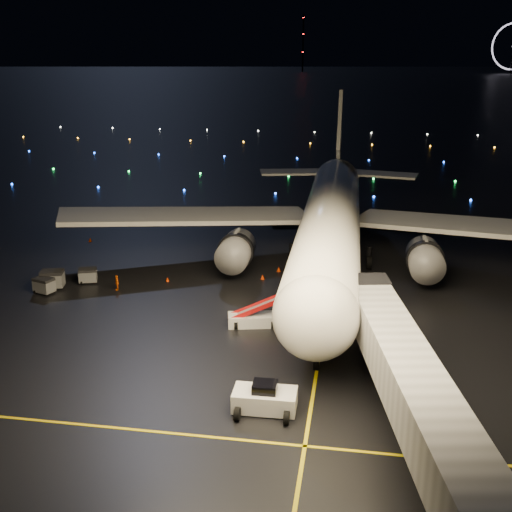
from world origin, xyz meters
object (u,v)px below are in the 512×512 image
object	(u,v)px
baggage_cart_1	(88,276)
pushback_tug	(265,396)
belt_loader	(254,308)
crew_c	(117,283)
airliner	(333,185)
baggage_cart_2	(44,286)
baggage_cart_0	(53,279)

from	to	relation	value
baggage_cart_1	pushback_tug	bearing A→B (deg)	-63.64
belt_loader	crew_c	size ratio (longest dim) A/B	4.20
airliner	belt_loader	bearing A→B (deg)	-106.84
crew_c	baggage_cart_2	world-z (taller)	baggage_cart_2
pushback_tug	belt_loader	world-z (taller)	belt_loader
baggage_cart_0	baggage_cart_2	bearing A→B (deg)	-110.22
belt_loader	pushback_tug	bearing A→B (deg)	-90.06
pushback_tug	belt_loader	bearing A→B (deg)	101.58
airliner	belt_loader	size ratio (longest dim) A/B	9.39
belt_loader	baggage_cart_0	distance (m)	22.63
belt_loader	baggage_cart_0	world-z (taller)	belt_loader
airliner	baggage_cart_1	distance (m)	28.49
crew_c	baggage_cart_0	bearing A→B (deg)	-111.82
airliner	crew_c	size ratio (longest dim) A/B	39.44
baggage_cart_1	baggage_cart_2	bearing A→B (deg)	-149.66
baggage_cart_2	baggage_cart_0	bearing A→B (deg)	101.28
pushback_tug	baggage_cart_1	distance (m)	30.92
crew_c	baggage_cart_0	distance (m)	6.71
baggage_cart_0	baggage_cart_1	world-z (taller)	baggage_cart_0
airliner	baggage_cart_1	world-z (taller)	airliner
pushback_tug	crew_c	distance (m)	27.19
baggage_cart_0	pushback_tug	bearing A→B (deg)	-51.40
airliner	crew_c	bearing A→B (deg)	-148.17
airliner	baggage_cart_0	bearing A→B (deg)	-153.98
baggage_cart_2	pushback_tug	bearing A→B (deg)	-17.52
baggage_cart_1	baggage_cart_2	distance (m)	4.74
pushback_tug	baggage_cart_0	world-z (taller)	pushback_tug
crew_c	baggage_cart_2	distance (m)	7.17
airliner	baggage_cart_0	distance (m)	31.86
crew_c	airliner	bearing A→B (deg)	95.94
airliner	crew_c	world-z (taller)	airliner
baggage_cart_1	baggage_cart_2	size ratio (longest dim) A/B	0.97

